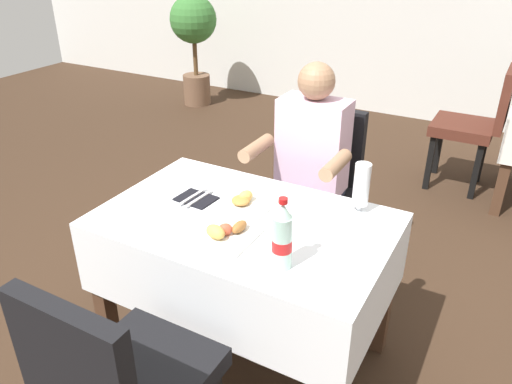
{
  "coord_description": "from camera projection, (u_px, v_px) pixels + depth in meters",
  "views": [
    {
      "loc": [
        0.99,
        -1.65,
        1.83
      ],
      "look_at": [
        0.06,
        0.03,
        0.83
      ],
      "focal_mm": 35.25,
      "sensor_mm": 36.0,
      "label": 1
    }
  ],
  "objects": [
    {
      "name": "napkin_cutlery_set",
      "position": [
        196.0,
        198.0,
        2.27
      ],
      "size": [
        0.18,
        0.19,
        0.01
      ],
      "color": "black",
      "rests_on": "main_dining_table"
    },
    {
      "name": "cola_bottle_primary",
      "position": [
        282.0,
        238.0,
        1.76
      ],
      "size": [
        0.07,
        0.07,
        0.28
      ],
      "color": "silver",
      "rests_on": "main_dining_table"
    },
    {
      "name": "plate_near_camera",
      "position": [
        225.0,
        233.0,
        1.98
      ],
      "size": [
        0.23,
        0.23,
        0.07
      ],
      "color": "white",
      "rests_on": "main_dining_table"
    },
    {
      "name": "chair_far_diner_seat",
      "position": [
        315.0,
        186.0,
        2.82
      ],
      "size": [
        0.44,
        0.5,
        0.97
      ],
      "color": "black",
      "rests_on": "ground"
    },
    {
      "name": "ground_plane",
      "position": [
        243.0,
        336.0,
        2.55
      ],
      "size": [
        11.0,
        11.0,
        0.0
      ],
      "primitive_type": "plane",
      "color": "#382619"
    },
    {
      "name": "seated_diner_far",
      "position": [
        308.0,
        168.0,
        2.66
      ],
      "size": [
        0.5,
        0.46,
        1.26
      ],
      "color": "#282D42",
      "rests_on": "ground"
    },
    {
      "name": "beer_glass_left",
      "position": [
        361.0,
        188.0,
        2.12
      ],
      "size": [
        0.07,
        0.07,
        0.22
      ],
      "color": "white",
      "rests_on": "main_dining_table"
    },
    {
      "name": "plate_far_diner",
      "position": [
        246.0,
        201.0,
        2.22
      ],
      "size": [
        0.23,
        0.23,
        0.06
      ],
      "color": "white",
      "rests_on": "main_dining_table"
    },
    {
      "name": "main_dining_table",
      "position": [
        245.0,
        252.0,
        2.2
      ],
      "size": [
        1.23,
        0.78,
        0.75
      ],
      "color": "white",
      "rests_on": "ground"
    },
    {
      "name": "potted_plant_corner",
      "position": [
        194.0,
        33.0,
        5.6
      ],
      "size": [
        0.52,
        0.52,
        1.22
      ],
      "color": "brown",
      "rests_on": "ground"
    },
    {
      "name": "background_chair_left",
      "position": [
        477.0,
        121.0,
        3.78
      ],
      "size": [
        0.5,
        0.44,
        0.97
      ],
      "color": "#4C2319",
      "rests_on": "ground"
    },
    {
      "name": "chair_near_camera_side",
      "position": [
        122.0,
        380.0,
        1.6
      ],
      "size": [
        0.44,
        0.5,
        0.97
      ],
      "color": "black",
      "rests_on": "ground"
    }
  ]
}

